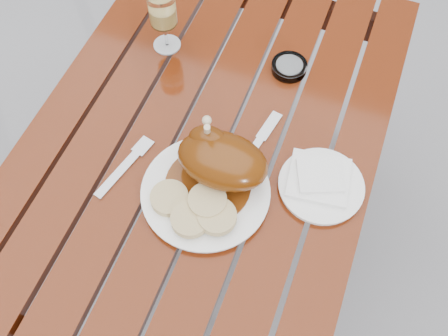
# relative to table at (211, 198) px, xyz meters

# --- Properties ---
(ground) EXTENTS (60.00, 60.00, 0.00)m
(ground) POSITION_rel_table_xyz_m (0.00, 0.00, -0.38)
(ground) COLOR slate
(ground) RESTS_ON ground
(table) EXTENTS (0.80, 1.20, 0.75)m
(table) POSITION_rel_table_xyz_m (0.00, 0.00, 0.00)
(table) COLOR maroon
(table) RESTS_ON ground
(dinner_plate) EXTENTS (0.37, 0.37, 0.02)m
(dinner_plate) POSITION_rel_table_xyz_m (0.06, -0.16, 0.38)
(dinner_plate) COLOR white
(dinner_plate) RESTS_ON table
(roast_duck) EXTENTS (0.21, 0.20, 0.14)m
(roast_duck) POSITION_rel_table_xyz_m (0.07, -0.11, 0.45)
(roast_duck) COLOR #58270A
(roast_duck) RESTS_ON dinner_plate
(bread_dumplings) EXTENTS (0.19, 0.13, 0.03)m
(bread_dumplings) POSITION_rel_table_xyz_m (0.06, -0.22, 0.41)
(bread_dumplings) COLOR tan
(bread_dumplings) RESTS_ON dinner_plate
(wine_glass) EXTENTS (0.09, 0.09, 0.17)m
(wine_glass) POSITION_rel_table_xyz_m (-0.20, 0.21, 0.46)
(wine_glass) COLOR #EFCD6C
(wine_glass) RESTS_ON table
(side_plate) EXTENTS (0.22, 0.22, 0.02)m
(side_plate) POSITION_rel_table_xyz_m (0.29, -0.06, 0.38)
(side_plate) COLOR white
(side_plate) RESTS_ON table
(napkin) EXTENTS (0.15, 0.14, 0.01)m
(napkin) POSITION_rel_table_xyz_m (0.28, -0.05, 0.40)
(napkin) COLOR white
(napkin) RESTS_ON side_plate
(ashtray) EXTENTS (0.12, 0.12, 0.02)m
(ashtray) POSITION_rel_table_xyz_m (0.13, 0.24, 0.39)
(ashtray) COLOR #B2B7BC
(ashtray) RESTS_ON table
(fork) EXTENTS (0.06, 0.17, 0.01)m
(fork) POSITION_rel_table_xyz_m (-0.14, -0.18, 0.38)
(fork) COLOR gray
(fork) RESTS_ON table
(knife) EXTENTS (0.05, 0.19, 0.01)m
(knife) POSITION_rel_table_xyz_m (0.12, -0.03, 0.38)
(knife) COLOR gray
(knife) RESTS_ON table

